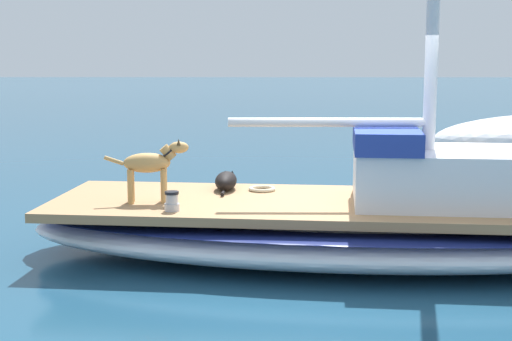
{
  "coord_description": "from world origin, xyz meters",
  "views": [
    {
      "loc": [
        8.42,
        -0.92,
        2.33
      ],
      "look_at": [
        0.0,
        -1.0,
        1.01
      ],
      "focal_mm": 53.53,
      "sensor_mm": 36.0,
      "label": 1
    }
  ],
  "objects": [
    {
      "name": "deck_winch",
      "position": [
        0.53,
        -1.88,
        0.76
      ],
      "size": [
        0.16,
        0.16,
        0.21
      ],
      "color": "#B7B7BC",
      "rests_on": "sailboat_main"
    },
    {
      "name": "ground_plane",
      "position": [
        0.0,
        0.0,
        0.0
      ],
      "size": [
        120.0,
        120.0,
        0.0
      ],
      "primitive_type": "plane",
      "color": "navy"
    },
    {
      "name": "dog_tan",
      "position": [
        0.07,
        -2.16,
        1.08
      ],
      "size": [
        0.28,
        0.94,
        0.7
      ],
      "color": "tan",
      "rests_on": "sailboat_main"
    },
    {
      "name": "sailboat_main",
      "position": [
        0.0,
        0.0,
        0.34
      ],
      "size": [
        3.21,
        7.45,
        0.66
      ],
      "color": "white",
      "rests_on": "ground"
    },
    {
      "name": "coiled_rope",
      "position": [
        -0.66,
        -0.93,
        0.68
      ],
      "size": [
        0.32,
        0.32,
        0.04
      ],
      "primitive_type": "torus",
      "color": "beige",
      "rests_on": "sailboat_main"
    },
    {
      "name": "cabin_house",
      "position": [
        0.12,
        1.11,
        1.01
      ],
      "size": [
        1.61,
        2.35,
        0.84
      ],
      "color": "silver",
      "rests_on": "sailboat_main"
    },
    {
      "name": "dog_black",
      "position": [
        -0.75,
        -1.37,
        0.77
      ],
      "size": [
        0.95,
        0.29,
        0.22
      ],
      "color": "black",
      "rests_on": "sailboat_main"
    }
  ]
}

